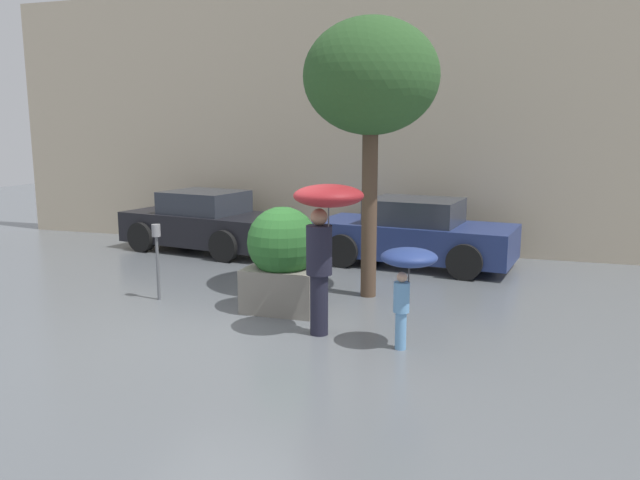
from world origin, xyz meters
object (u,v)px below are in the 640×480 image
Objects in this scene: person_child at (408,267)px; parked_car_near at (414,234)px; parking_meter at (157,246)px; person_adult at (325,222)px; parked_car_far at (205,223)px; street_tree at (371,79)px; planter_box at (283,258)px.

person_child is 5.06m from parked_car_near.
person_child is at bearing -13.81° from parking_meter.
parked_car_far is (-4.44, 4.94, -0.93)m from person_adult.
parked_car_far is (-5.58, 5.10, -0.43)m from person_child.
person_child is 7.57m from parked_car_far.
person_adult is 0.46× the size of street_tree.
street_tree is (4.52, -2.76, 2.91)m from parked_car_far.
person_child reaches higher than parking_meter.
parking_meter is (1.29, -4.05, 0.27)m from parked_car_far.
person_adult is at bearing -92.14° from street_tree.
person_child is 1.04× the size of parking_meter.
parked_car_far is at bearing 101.06° from person_child.
person_adult is 6.71m from parked_car_far.
planter_box is 1.29× the size of parking_meter.
person_child is at bearing -65.76° from street_tree.
parked_car_far is 0.88× the size of street_tree.
parked_car_far is at bearing 96.52° from parked_car_near.
parked_car_far is at bearing 107.73° from parking_meter.
person_adult is at bearing -127.76° from parked_car_far.
planter_box is at bearing -130.14° from street_tree.
parking_meter is (-2.18, -0.04, 0.07)m from planter_box.
planter_box reaches higher than person_child.
parking_meter is (-3.23, -1.29, -2.65)m from street_tree.
person_adult is at bearing -43.86° from planter_box.
street_tree is at bearing 108.32° from person_adult.
street_tree is (1.05, 1.25, 2.72)m from planter_box.
parked_car_near is at bearing 61.75° from person_child.
parking_meter is at bearing -179.00° from planter_box.
street_tree is at bearing 77.75° from person_child.
person_adult is 2.95m from street_tree.
person_child is 3.57m from street_tree.
planter_box reaches higher than parked_car_near.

